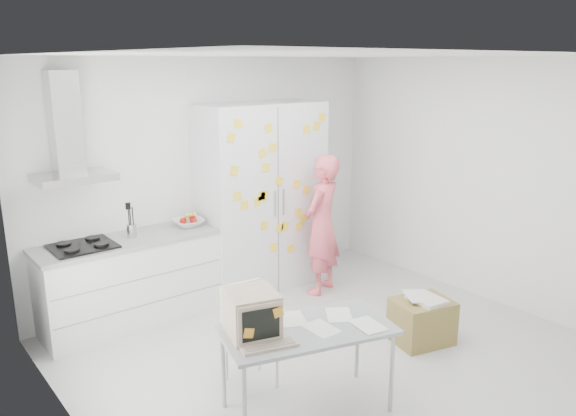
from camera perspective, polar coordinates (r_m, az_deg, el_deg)
floor at (r=5.51m, az=4.02°, el=-14.24°), size 4.50×4.00×0.02m
walls at (r=5.53m, az=-0.76°, el=1.07°), size 4.52×4.01×2.70m
ceiling at (r=4.82m, az=4.61°, el=15.22°), size 4.50×4.00×0.02m
counter_run at (r=6.04m, az=-15.68°, el=-7.04°), size 1.84×0.63×1.28m
range_hood at (r=5.66m, az=-21.50°, el=6.63°), size 0.70×0.48×1.01m
tall_cabinet at (r=6.59m, az=-2.73°, el=1.06°), size 1.50×0.68×2.20m
person at (r=6.50m, az=3.44°, el=-1.72°), size 0.70×0.60×1.64m
desk at (r=4.24m, az=-1.53°, el=-11.48°), size 1.42×0.98×1.03m
chair at (r=4.81m, az=-4.19°, el=-12.07°), size 0.44×0.44×0.86m
cardboard_box at (r=5.69m, az=13.46°, el=-11.04°), size 0.63×0.55×0.47m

